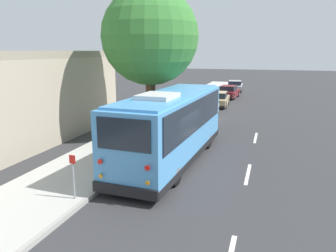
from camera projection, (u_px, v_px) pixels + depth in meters
The scene contains 13 objects.
ground_plane at pixel (173, 171), 13.62m from camera, with size 160.00×160.00×0.00m, color #333335.
sidewalk_slab at pixel (95, 161), 14.69m from camera, with size 80.00×3.39×0.15m, color #B2AFA8.
curb_strip at pixel (131, 165), 14.17m from camera, with size 80.00×0.14×0.15m, color #9D9A94.
shuttle_bus at pixel (172, 124), 14.47m from camera, with size 9.27×2.81×3.26m.
parked_sedan_white at pixel (205, 110), 24.37m from camera, with size 4.32×1.98×1.33m.
parked_sedan_tan at pixel (219, 99), 29.67m from camera, with size 4.48×1.81×1.29m.
parked_sedan_maroon at pixel (228, 92), 34.74m from camera, with size 4.29×2.07×1.32m.
parked_sedan_silver at pixel (235, 86), 40.64m from camera, with size 4.46×1.97×1.31m.
street_tree at pixel (151, 30), 18.07m from camera, with size 5.36×5.36×9.01m.
sign_post_near at pixel (73, 176), 10.60m from camera, with size 0.06×0.22×1.49m.
sign_post_far at pixel (99, 161), 12.16m from camera, with size 0.06×0.22×1.44m.
lane_stripe_mid at pixel (248, 174), 13.32m from camera, with size 2.40×0.14×0.01m, color silver.
lane_stripe_ahead at pixel (256, 138), 18.89m from camera, with size 2.40×0.14×0.01m, color silver.
Camera 1 is at (-12.31, -3.68, 4.88)m, focal length 35.00 mm.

